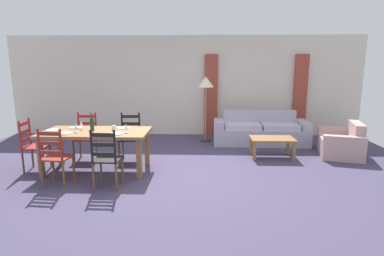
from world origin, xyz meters
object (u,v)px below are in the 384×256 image
(dining_chair_far_right, at_px, (130,137))
(coffee_table, at_px, (272,141))
(dining_chair_near_left, at_px, (55,157))
(wine_bottle, at_px, (92,124))
(dining_table, at_px, (96,136))
(couch, at_px, (260,132))
(wine_glass_near_right, at_px, (126,127))
(wine_glass_far_left, at_px, (81,123))
(wine_glass_near_left, at_px, (76,126))
(dining_chair_far_left, at_px, (86,136))
(armchair_upholstered, at_px, (343,144))
(dining_chair_near_right, at_px, (106,158))
(dining_chair_head_west, at_px, (33,145))
(standing_lamp, at_px, (206,86))
(coffee_cup_primary, at_px, (114,128))

(dining_chair_far_right, height_order, coffee_table, dining_chair_far_right)
(dining_chair_near_left, height_order, wine_bottle, wine_bottle)
(dining_table, xyz_separation_m, couch, (3.35, 2.20, -0.37))
(dining_table, relative_size, wine_glass_near_right, 11.80)
(wine_glass_far_left, bearing_deg, wine_glass_near_left, -87.53)
(wine_glass_near_left, relative_size, wine_glass_far_left, 1.00)
(dining_chair_far_left, bearing_deg, armchair_upholstered, 5.09)
(dining_chair_near_right, height_order, wine_bottle, wine_bottle)
(wine_glass_near_right, bearing_deg, coffee_table, 21.66)
(dining_table, height_order, coffee_table, dining_table)
(dining_chair_far_left, relative_size, couch, 0.42)
(dining_chair_head_west, relative_size, standing_lamp, 0.59)
(dining_chair_far_right, bearing_deg, dining_table, -121.30)
(wine_glass_near_left, xyz_separation_m, coffee_table, (3.68, 1.12, -0.51))
(dining_chair_far_left, relative_size, wine_bottle, 3.04)
(dining_chair_far_left, bearing_deg, wine_glass_near_right, -39.22)
(coffee_cup_primary, xyz_separation_m, armchair_upholstered, (4.65, 1.15, -0.55))
(dining_chair_far_left, distance_m, coffee_cup_primary, 1.07)
(dining_chair_near_right, height_order, wine_glass_far_left, dining_chair_near_right)
(dining_chair_far_left, xyz_separation_m, coffee_cup_primary, (0.78, -0.66, 0.32))
(coffee_cup_primary, height_order, couch, coffee_cup_primary)
(dining_chair_near_left, bearing_deg, coffee_cup_primary, 46.77)
(wine_bottle, bearing_deg, couch, 32.36)
(wine_glass_near_left, distance_m, wine_glass_far_left, 0.27)
(dining_table, relative_size, wine_glass_near_left, 11.80)
(dining_chair_near_right, xyz_separation_m, wine_glass_near_left, (-0.72, 0.64, 0.38))
(dining_chair_head_west, bearing_deg, dining_chair_far_left, 46.17)
(dining_chair_far_right, distance_m, standing_lamp, 2.45)
(dining_chair_near_left, distance_m, wine_bottle, 0.92)
(couch, relative_size, standing_lamp, 1.40)
(dining_chair_near_left, relative_size, dining_chair_far_left, 1.00)
(dining_chair_head_west, height_order, coffee_table, dining_chair_head_west)
(dining_chair_near_left, xyz_separation_m, wine_glass_near_right, (1.01, 0.59, 0.38))
(dining_chair_far_right, height_order, standing_lamp, standing_lamp)
(couch, distance_m, coffee_table, 1.22)
(dining_chair_near_left, bearing_deg, wine_bottle, 64.68)
(wine_bottle, xyz_separation_m, wine_glass_near_right, (0.66, -0.16, -0.01))
(dining_chair_far_left, distance_m, couch, 4.09)
(wine_bottle, distance_m, wine_glass_near_left, 0.28)
(dining_chair_far_right, distance_m, armchair_upholstered, 4.55)
(dining_chair_head_west, height_order, armchair_upholstered, dining_chair_head_west)
(dining_chair_far_left, xyz_separation_m, armchair_upholstered, (5.43, 0.48, -0.23))
(couch, bearing_deg, dining_chair_far_right, -153.17)
(dining_table, distance_m, armchair_upholstered, 5.13)
(standing_lamp, bearing_deg, wine_glass_near_left, -132.34)
(dining_table, height_order, armchair_upholstered, dining_table)
(wine_bottle, distance_m, coffee_cup_primary, 0.39)
(coffee_table, xyz_separation_m, armchair_upholstered, (1.58, 0.23, -0.11))
(dining_chair_far_right, height_order, wine_bottle, wine_bottle)
(dining_chair_near_left, bearing_deg, dining_table, 59.29)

